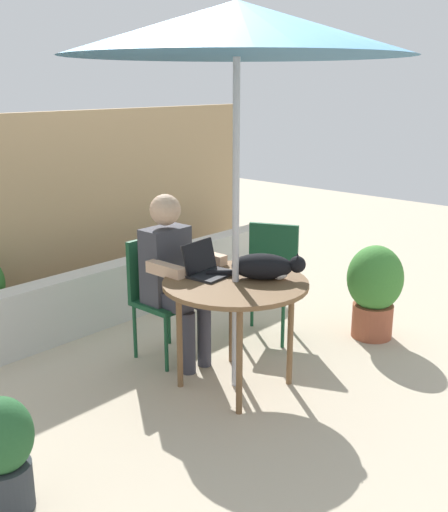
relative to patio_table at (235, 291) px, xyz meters
name	(u,v)px	position (x,y,z in m)	size (l,w,h in m)	color
ground_plane	(235,385)	(0.00, 0.00, -0.67)	(14.00, 14.00, 0.00)	#BCAD93
fence_back	(46,214)	(0.00, 2.19, 0.20)	(5.02, 0.08, 1.74)	tan
planter_wall_low	(96,298)	(0.00, 1.53, -0.42)	(4.51, 0.20, 0.50)	beige
patio_table	(235,291)	(0.00, 0.00, 0.00)	(0.95, 0.95, 0.74)	brown
patio_umbrella	(237,29)	(0.00, 0.00, 1.60)	(2.07, 2.07, 2.43)	#B7B7BC
chair_occupied	(159,288)	(0.00, 0.75, -0.15)	(0.40, 0.40, 0.89)	#194C2D
chair_empty	(270,271)	(0.87, 0.39, -0.15)	(0.53, 0.53, 0.89)	#194C2D
person_seated	(173,270)	(0.00, 0.59, 0.02)	(0.48, 0.48, 1.23)	#3F3F47
laptop	(205,265)	(-0.02, 0.25, 0.13)	(0.32, 0.28, 0.21)	black
cat	(266,267)	(0.17, -0.12, 0.15)	(0.41, 0.56, 0.17)	black
potted_plant_near_fence	(3,452)	(-1.67, -0.01, -0.36)	(0.30, 0.30, 0.59)	#33383D
potted_plant_by_chair	(374,287)	(1.36, -0.28, -0.26)	(0.44, 0.44, 0.76)	#9E5138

